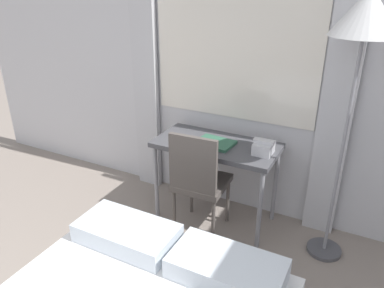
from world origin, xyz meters
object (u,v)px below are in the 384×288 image
object	(u,v)px
desk_chair	(199,178)
telephone	(264,147)
book	(215,143)
desk	(216,151)
standing_lamp	(365,26)

from	to	relation	value
desk_chair	telephone	xyz separation A→B (m)	(0.43, 0.24, 0.26)
telephone	book	bearing A→B (deg)	-178.05
desk	desk_chair	xyz separation A→B (m)	(-0.04, -0.25, -0.14)
desk_chair	book	xyz separation A→B (m)	(0.03, 0.23, 0.22)
desk	standing_lamp	xyz separation A→B (m)	(0.94, -0.02, 1.04)
desk_chair	standing_lamp	size ratio (longest dim) A/B	0.48
desk	standing_lamp	distance (m)	1.41
standing_lamp	telephone	xyz separation A→B (m)	(-0.55, 0.01, -0.92)
standing_lamp	desk_chair	bearing A→B (deg)	-166.75
desk	book	distance (m)	0.09
book	desk	bearing A→B (deg)	87.29
standing_lamp	book	xyz separation A→B (m)	(-0.95, -0.01, -0.95)
desk_chair	telephone	bearing A→B (deg)	26.08
telephone	book	world-z (taller)	telephone
desk_chair	telephone	distance (m)	0.56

